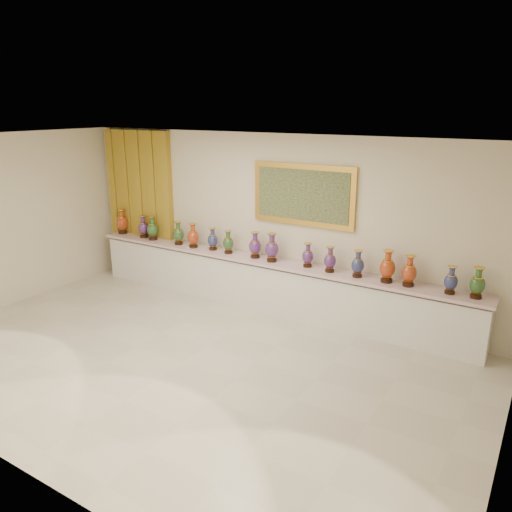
{
  "coord_description": "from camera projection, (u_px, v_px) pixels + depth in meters",
  "views": [
    {
      "loc": [
        4.13,
        -4.76,
        3.44
      ],
      "look_at": [
        0.15,
        1.7,
        1.13
      ],
      "focal_mm": 35.0,
      "sensor_mm": 36.0,
      "label": 1
    }
  ],
  "objects": [
    {
      "name": "ground",
      "position": [
        183.0,
        362.0,
        6.95
      ],
      "size": [
        8.0,
        8.0,
        0.0
      ],
      "primitive_type": "plane",
      "color": "beige",
      "rests_on": "ground"
    },
    {
      "name": "room",
      "position": [
        163.0,
        204.0,
        9.71
      ],
      "size": [
        8.0,
        8.0,
        8.0
      ],
      "color": "beige",
      "rests_on": "ground"
    },
    {
      "name": "counter",
      "position": [
        266.0,
        285.0,
        8.67
      ],
      "size": [
        7.28,
        0.48,
        0.9
      ],
      "color": "white",
      "rests_on": "ground"
    },
    {
      "name": "vase_0",
      "position": [
        122.0,
        223.0,
        10.21
      ],
      "size": [
        0.3,
        0.3,
        0.5
      ],
      "rotation": [
        0.0,
        0.0,
        -0.37
      ],
      "color": "black",
      "rests_on": "counter"
    },
    {
      "name": "vase_1",
      "position": [
        143.0,
        228.0,
        9.9
      ],
      "size": [
        0.27,
        0.27,
        0.44
      ],
      "rotation": [
        0.0,
        0.0,
        0.41
      ],
      "color": "black",
      "rests_on": "counter"
    },
    {
      "name": "vase_2",
      "position": [
        153.0,
        229.0,
        9.73
      ],
      "size": [
        0.24,
        0.24,
        0.47
      ],
      "rotation": [
        0.0,
        0.0,
        0.09
      ],
      "color": "black",
      "rests_on": "counter"
    },
    {
      "name": "vase_3",
      "position": [
        178.0,
        234.0,
        9.41
      ],
      "size": [
        0.23,
        0.23,
        0.44
      ],
      "rotation": [
        0.0,
        0.0,
        -0.15
      ],
      "color": "black",
      "rests_on": "counter"
    },
    {
      "name": "vase_4",
      "position": [
        193.0,
        237.0,
        9.2
      ],
      "size": [
        0.26,
        0.26,
        0.46
      ],
      "rotation": [
        0.0,
        0.0,
        0.29
      ],
      "color": "black",
      "rests_on": "counter"
    },
    {
      "name": "vase_5",
      "position": [
        213.0,
        240.0,
        9.06
      ],
      "size": [
        0.24,
        0.24,
        0.41
      ],
      "rotation": [
        0.0,
        0.0,
        0.36
      ],
      "color": "black",
      "rests_on": "counter"
    },
    {
      "name": "vase_6",
      "position": [
        228.0,
        243.0,
        8.85
      ],
      "size": [
        0.23,
        0.23,
        0.41
      ],
      "rotation": [
        0.0,
        0.0,
        0.2
      ],
      "color": "black",
      "rests_on": "counter"
    },
    {
      "name": "vase_7",
      "position": [
        255.0,
        246.0,
        8.58
      ],
      "size": [
        0.28,
        0.28,
        0.46
      ],
      "rotation": [
        0.0,
        0.0,
        -0.4
      ],
      "color": "black",
      "rests_on": "counter"
    },
    {
      "name": "vase_8",
      "position": [
        272.0,
        249.0,
        8.37
      ],
      "size": [
        0.3,
        0.3,
        0.49
      ],
      "rotation": [
        0.0,
        0.0,
        -0.42
      ],
      "color": "black",
      "rests_on": "counter"
    },
    {
      "name": "vase_9",
      "position": [
        308.0,
        256.0,
        8.11
      ],
      "size": [
        0.21,
        0.21,
        0.4
      ],
      "rotation": [
        0.0,
        0.0,
        -0.15
      ],
      "color": "black",
      "rests_on": "counter"
    },
    {
      "name": "vase_10",
      "position": [
        330.0,
        261.0,
        7.86
      ],
      "size": [
        0.25,
        0.25,
        0.41
      ],
      "rotation": [
        0.0,
        0.0,
        0.41
      ],
      "color": "black",
      "rests_on": "counter"
    },
    {
      "name": "vase_11",
      "position": [
        358.0,
        265.0,
        7.62
      ],
      "size": [
        0.24,
        0.24,
        0.42
      ],
      "rotation": [
        0.0,
        0.0,
        0.27
      ],
      "color": "black",
      "rests_on": "counter"
    },
    {
      "name": "vase_12",
      "position": [
        387.0,
        268.0,
        7.39
      ],
      "size": [
        0.3,
        0.3,
        0.5
      ],
      "rotation": [
        0.0,
        0.0,
        0.41
      ],
      "color": "black",
      "rests_on": "counter"
    },
    {
      "name": "vase_13",
      "position": [
        409.0,
        272.0,
        7.23
      ],
      "size": [
        0.28,
        0.28,
        0.46
      ],
      "rotation": [
        0.0,
        0.0,
        0.35
      ],
      "color": "black",
      "rests_on": "counter"
    },
    {
      "name": "vase_14",
      "position": [
        451.0,
        281.0,
        6.95
      ],
      "size": [
        0.2,
        0.2,
        0.4
      ],
      "rotation": [
        0.0,
        0.0,
        -0.07
      ],
      "color": "black",
      "rests_on": "counter"
    },
    {
      "name": "vase_15",
      "position": [
        477.0,
        284.0,
        6.78
      ],
      "size": [
        0.24,
        0.24,
        0.44
      ],
      "rotation": [
        0.0,
        0.0,
        -0.18
      ],
      "color": "black",
      "rests_on": "counter"
    },
    {
      "name": "label_card",
      "position": [
        188.0,
        248.0,
        9.23
      ],
      "size": [
        0.1,
        0.06,
        0.0
      ],
      "primitive_type": "cube",
      "color": "white",
      "rests_on": "counter"
    }
  ]
}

